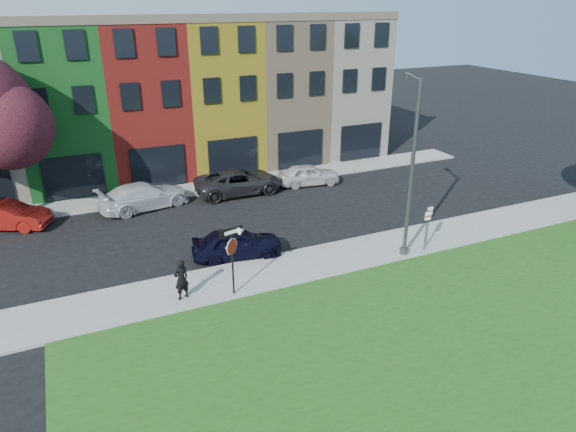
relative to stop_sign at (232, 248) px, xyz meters
name	(u,v)px	position (x,y,z in m)	size (l,w,h in m)	color
ground	(358,293)	(4.80, -1.88, -2.24)	(120.00, 120.00, 0.00)	black
sidewalk_near	(361,253)	(6.80, 1.12, -2.18)	(40.00, 3.00, 0.12)	gray
sidewalk_far	(195,189)	(1.80, 13.12, -2.18)	(40.00, 2.40, 0.12)	gray
rowhouse_block	(175,95)	(2.30, 19.30, 2.74)	(30.00, 10.12, 10.00)	beige
stop_sign	(232,248)	(0.00, 0.00, 0.00)	(1.03, 0.28, 2.99)	black
man	(181,279)	(-2.00, 0.55, -1.25)	(0.73, 0.59, 1.74)	black
sedan_near	(237,243)	(1.27, 3.27, -1.52)	(4.45, 2.37, 1.44)	black
parked_car_red	(5,215)	(-8.90, 11.44, -1.50)	(4.76, 3.27, 1.48)	maroon
parked_car_silver	(144,196)	(-1.65, 11.34, -1.49)	(5.57, 3.24, 1.52)	silver
parked_car_dark	(239,182)	(4.21, 11.42, -1.48)	(5.57, 2.63, 1.54)	black
parked_car_white	(309,175)	(8.90, 11.10, -1.55)	(4.26, 2.22, 1.38)	silver
street_lamp	(411,170)	(8.65, 0.31, 2.00)	(1.19, 2.46, 8.18)	#4D5052
parking_sign_a	(427,225)	(9.67, 0.01, -0.81)	(0.32, 0.10, 2.10)	#4D5052
parking_sign_b	(429,221)	(10.07, 0.37, -0.78)	(0.32, 0.09, 2.15)	#4D5052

